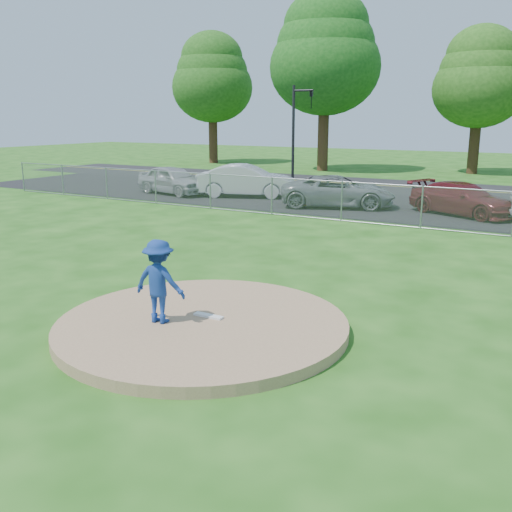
{
  "coord_description": "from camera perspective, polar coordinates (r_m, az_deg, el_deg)",
  "views": [
    {
      "loc": [
        5.83,
        -8.17,
        3.87
      ],
      "look_at": [
        0.0,
        2.0,
        1.0
      ],
      "focal_mm": 40.0,
      "sensor_mm": 36.0,
      "label": 1
    }
  ],
  "objects": [
    {
      "name": "tree_center",
      "position": [
        42.8,
        21.51,
        16.34
      ],
      "size": [
        6.16,
        6.16,
        9.84
      ],
      "color": "#352113",
      "rests_on": "ground"
    },
    {
      "name": "pitching_rubber",
      "position": [
        10.83,
        -4.77,
        -5.98
      ],
      "size": [
        0.6,
        0.15,
        0.04
      ],
      "primitive_type": "cube",
      "color": "white",
      "rests_on": "pitchers_mound"
    },
    {
      "name": "pitcher",
      "position": [
        10.47,
        -9.65,
        -2.52
      ],
      "size": [
        1.05,
        0.68,
        1.54
      ],
      "primitive_type": "imported",
      "rotation": [
        0.0,
        0.0,
        3.25
      ],
      "color": "navy",
      "rests_on": "pitchers_mound"
    },
    {
      "name": "parked_car_silver",
      "position": [
        29.69,
        -8.3,
        7.55
      ],
      "size": [
        4.5,
        2.58,
        1.44
      ],
      "primitive_type": "imported",
      "rotation": [
        0.0,
        0.0,
        1.35
      ],
      "color": "#A2A1A6",
      "rests_on": "parking_lot"
    },
    {
      "name": "traffic_signal_left",
      "position": [
        33.52,
        4.13,
        12.86
      ],
      "size": [
        1.28,
        0.2,
        5.6
      ],
      "color": "black",
      "rests_on": "ground"
    },
    {
      "name": "tree_far_left",
      "position": [
        49.79,
        -4.41,
        17.4
      ],
      "size": [
        6.72,
        6.72,
        10.74
      ],
      "color": "#3B2115",
      "rests_on": "ground"
    },
    {
      "name": "parking_lot",
      "position": [
        25.64,
        16.4,
        4.54
      ],
      "size": [
        50.0,
        8.0,
        0.01
      ],
      "primitive_type": "cube",
      "color": "black",
      "rests_on": "ground"
    },
    {
      "name": "parked_car_gray",
      "position": [
        25.34,
        8.2,
        6.42
      ],
      "size": [
        5.39,
        3.77,
        1.37
      ],
      "primitive_type": "imported",
      "rotation": [
        0.0,
        0.0,
        1.91
      ],
      "color": "slate",
      "rests_on": "parking_lot"
    },
    {
      "name": "street",
      "position": [
        32.92,
        19.54,
        6.24
      ],
      "size": [
        60.0,
        7.0,
        0.01
      ],
      "primitive_type": "cube",
      "color": "black",
      "rests_on": "ground"
    },
    {
      "name": "traffic_cone",
      "position": [
        25.73,
        4.93,
        5.96
      ],
      "size": [
        0.4,
        0.4,
        0.78
      ],
      "primitive_type": "cone",
      "color": "#E34F0B",
      "rests_on": "parking_lot"
    },
    {
      "name": "parked_car_darkred",
      "position": [
        24.43,
        19.96,
        5.39
      ],
      "size": [
        4.81,
        3.48,
        1.3
      ],
      "primitive_type": "imported",
      "rotation": [
        0.0,
        0.0,
        1.15
      ],
      "color": "maroon",
      "rests_on": "parking_lot"
    },
    {
      "name": "chain_link_fence",
      "position": [
        21.22,
        13.61,
        4.92
      ],
      "size": [
        40.0,
        0.06,
        1.5
      ],
      "primitive_type": "cube",
      "color": "gray",
      "rests_on": "ground"
    },
    {
      "name": "parked_car_white",
      "position": [
        28.3,
        -0.97,
        7.53
      ],
      "size": [
        5.07,
        3.23,
        1.58
      ],
      "primitive_type": "imported",
      "rotation": [
        0.0,
        0.0,
        1.93
      ],
      "color": "silver",
      "rests_on": "parking_lot"
    },
    {
      "name": "ground",
      "position": [
        19.47,
        11.81,
        2.0
      ],
      "size": [
        120.0,
        120.0,
        0.0
      ],
      "primitive_type": "plane",
      "color": "#1B4F11",
      "rests_on": "ground"
    },
    {
      "name": "pitchers_mound",
      "position": [
        10.72,
        -5.37,
        -6.89
      ],
      "size": [
        5.4,
        5.4,
        0.2
      ],
      "primitive_type": "cylinder",
      "color": "#977453",
      "rests_on": "ground"
    },
    {
      "name": "tree_left",
      "position": [
        42.85,
        6.95,
        19.53
      ],
      "size": [
        7.84,
        7.84,
        12.53
      ],
      "color": "#3C2315",
      "rests_on": "ground"
    }
  ]
}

